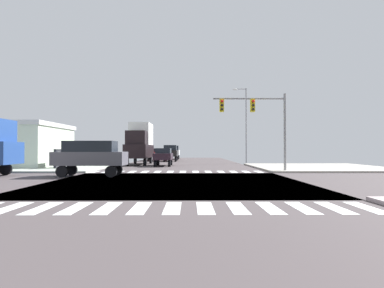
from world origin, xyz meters
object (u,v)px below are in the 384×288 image
Objects in this scene: street_lamp at (244,119)px; sedan_trailing_3 at (152,153)px; sedan_queued_2 at (163,155)px; pickup_leading_2 at (171,152)px; suv_outer_2 at (91,155)px; traffic_signal_mast at (257,114)px; box_truck_farside_1 at (140,142)px; pickup_nearside_1 at (174,152)px.

street_lamp is 2.19× the size of sedan_trailing_3.
sedan_queued_2 is 1.00× the size of sedan_trailing_3.
sedan_trailing_3 is at bearing -33.06° from pickup_leading_2.
suv_outer_2 is (-0.81, -25.97, 0.28)m from sedan_trailing_3.
box_truck_farside_1 is (-11.04, 11.62, -1.97)m from traffic_signal_mast.
traffic_signal_mast is 12.20m from sedan_queued_2.
sedan_queued_2 is 0.93× the size of suv_outer_2.
traffic_signal_mast is 25.26m from sedan_trailing_3.
pickup_nearside_1 is 1.19× the size of sedan_trailing_3.
street_lamp reaches higher than sedan_trailing_3.
pickup_leading_2 is 3.58m from sedan_trailing_3.
street_lamp reaches higher than pickup_nearside_1.
sedan_trailing_3 is (-11.04, 22.46, -3.42)m from traffic_signal_mast.
suv_outer_2 is (-3.81, -12.01, 0.28)m from sedan_queued_2.
sedan_queued_2 is at bearing 133.41° from traffic_signal_mast.
pickup_leading_2 is at bearing -90.00° from sedan_queued_2.
pickup_leading_2 is at bearing 170.99° from suv_outer_2.
street_lamp is at bearing -168.85° from box_truck_farside_1.
pickup_nearside_1 is 6.91m from sedan_trailing_3.
pickup_leading_2 is (-8.04, 20.50, -3.25)m from traffic_signal_mast.
sedan_queued_2 is at bearing 90.00° from pickup_nearside_1.
street_lamp is at bearing 146.56° from pickup_leading_2.
sedan_trailing_3 is (-3.00, 13.95, 0.00)m from sedan_queued_2.
street_lamp is 13.25m from box_truck_farside_1.
pickup_nearside_1 is at bearing -99.98° from box_truck_farside_1.
street_lamp is 1.85× the size of pickup_leading_2.
street_lamp is 2.05× the size of suv_outer_2.
sedan_queued_2 is 12.00m from pickup_leading_2.
traffic_signal_mast is 29.96m from pickup_nearside_1.
sedan_trailing_3 is (-12.67, 8.34, -4.41)m from street_lamp.
sedan_trailing_3 is at bearing -77.86° from sedan_queued_2.
street_lamp reaches higher than pickup_leading_2.
sedan_queued_2 is at bearing -149.87° from street_lamp.
pickup_nearside_1 is 20.17m from sedan_queued_2.
street_lamp is at bearing 123.60° from pickup_nearside_1.
traffic_signal_mast reaches higher than box_truck_farside_1.
sedan_trailing_3 is 25.98m from suv_outer_2.
sedan_trailing_3 is 0.93× the size of suv_outer_2.
pickup_leading_2 is at bearing 90.00° from pickup_nearside_1.
box_truck_farside_1 is (-3.00, -17.05, 1.27)m from pickup_nearside_1.
traffic_signal_mast reaches higher than sedan_trailing_3.
traffic_signal_mast is at bearing -96.57° from street_lamp.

